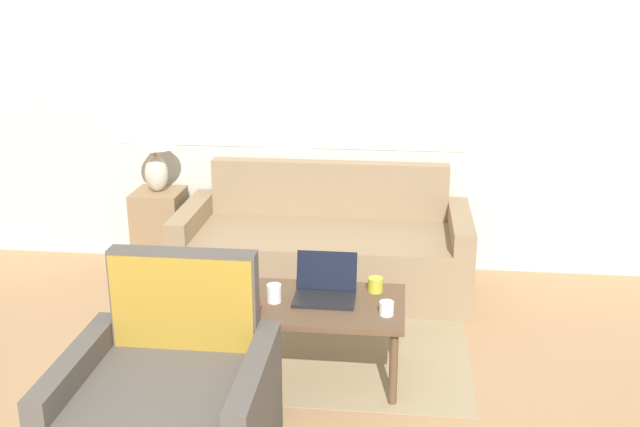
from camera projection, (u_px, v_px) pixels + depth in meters
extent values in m
cube|color=silver|center=(300.00, 93.00, 5.38)|extent=(6.86, 0.05, 2.60)
cube|color=white|center=(186.00, 56.00, 5.37)|extent=(1.10, 0.01, 1.30)
cube|color=white|center=(390.00, 59.00, 5.21)|extent=(1.10, 0.01, 1.30)
cube|color=#9E8966|center=(326.00, 326.00, 4.72)|extent=(1.74, 1.86, 0.01)
cube|color=#937A5B|center=(324.00, 260.00, 5.21)|extent=(1.72, 0.85, 0.43)
cube|color=#937A5B|center=(329.00, 217.00, 5.49)|extent=(1.72, 0.12, 0.83)
cube|color=#937A5B|center=(194.00, 245.00, 5.29)|extent=(0.14, 0.85, 0.58)
cube|color=#937A5B|center=(459.00, 256.00, 5.09)|extent=(0.14, 0.85, 0.58)
cube|color=#514C47|center=(168.00, 427.00, 3.29)|extent=(0.69, 0.80, 0.45)
cube|color=#514C47|center=(187.00, 341.00, 3.55)|extent=(0.69, 0.10, 0.92)
cube|color=#514C47|center=(81.00, 410.00, 3.32)|extent=(0.10, 0.80, 0.57)
cube|color=#514C47|center=(256.00, 421.00, 3.23)|extent=(0.10, 0.80, 0.57)
cube|color=#A87F28|center=(183.00, 326.00, 3.47)|extent=(0.67, 0.01, 0.67)
cube|color=#937551|center=(160.00, 231.00, 5.53)|extent=(0.35, 0.35, 0.61)
ellipsoid|color=beige|center=(156.00, 173.00, 5.40)|extent=(0.16, 0.16, 0.26)
cylinder|color=tan|center=(155.00, 152.00, 5.35)|extent=(0.02, 0.02, 0.06)
cone|color=white|center=(154.00, 132.00, 5.30)|extent=(0.31, 0.31, 0.23)
cube|color=brown|center=(315.00, 305.00, 4.03)|extent=(0.96, 0.60, 0.03)
cylinder|color=brown|center=(228.00, 359.00, 3.91)|extent=(0.04, 0.04, 0.41)
cylinder|color=brown|center=(393.00, 368.00, 3.82)|extent=(0.04, 0.04, 0.41)
cylinder|color=brown|center=(247.00, 317.00, 4.38)|extent=(0.04, 0.04, 0.41)
cylinder|color=brown|center=(395.00, 325.00, 4.29)|extent=(0.04, 0.04, 0.41)
cube|color=black|center=(324.00, 300.00, 4.03)|extent=(0.33, 0.21, 0.02)
cube|color=black|center=(327.00, 271.00, 4.12)|extent=(0.33, 0.07, 0.21)
cylinder|color=white|center=(274.00, 293.00, 4.02)|extent=(0.08, 0.08, 0.10)
cylinder|color=white|center=(387.00, 308.00, 3.87)|extent=(0.08, 0.08, 0.07)
cylinder|color=gold|center=(375.00, 285.00, 4.15)|extent=(0.08, 0.08, 0.08)
ellipsoid|color=#B23D38|center=(247.00, 304.00, 3.92)|extent=(0.15, 0.15, 0.07)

